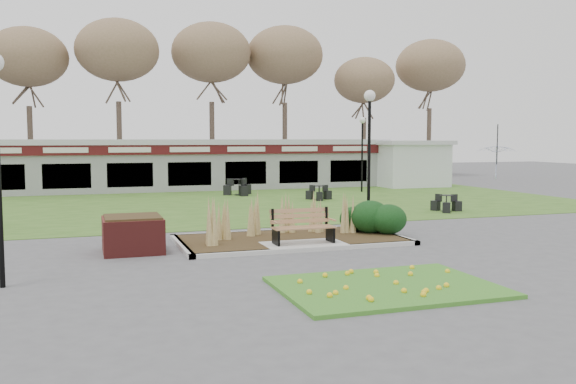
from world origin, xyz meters
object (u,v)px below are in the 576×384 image
object	(u,v)px
lamp_post_near_right	(369,128)
bistro_set_c	(446,206)
food_pavilion	(185,164)
service_hut	(410,163)
patio_umbrella	(497,162)
lamp_post_mid_right	(362,138)
bistro_set_b	(239,190)
park_bench	(302,226)
bistro_set_d	(319,195)
brick_planter	(133,234)

from	to	relation	value
lamp_post_near_right	bistro_set_c	distance (m)	6.33
food_pavilion	lamp_post_near_right	bearing A→B (deg)	-78.48
service_hut	patio_umbrella	world-z (taller)	service_hut
lamp_post_mid_right	patio_umbrella	xyz separation A→B (m)	(7.05, -2.32, -1.33)
service_hut	bistro_set_b	world-z (taller)	service_hut
park_bench	lamp_post_mid_right	xyz separation A→B (m)	(8.95, 15.07, 2.41)
food_pavilion	bistro_set_b	distance (m)	4.98
bistro_set_b	bistro_set_c	distance (m)	11.44
park_bench	bistro_set_b	size ratio (longest dim) A/B	1.09
bistro_set_b	lamp_post_mid_right	bearing A→B (deg)	-2.21
service_hut	bistro_set_c	distance (m)	13.21
park_bench	bistro_set_b	xyz separation A→B (m)	(2.06, 15.34, -0.29)
lamp_post_near_right	bistro_set_c	bearing A→B (deg)	29.80
bistro_set_c	bistro_set_d	world-z (taller)	bistro_set_d
patio_umbrella	lamp_post_near_right	bearing A→B (deg)	-142.09
bistro_set_c	patio_umbrella	xyz separation A→B (m)	(7.77, 7.05, 1.42)
bistro_set_b	bistro_set_d	world-z (taller)	bistro_set_b
service_hut	bistro_set_d	bearing A→B (deg)	-144.37
service_hut	bistro_set_d	size ratio (longest dim) A/B	3.51
bistro_set_b	lamp_post_near_right	bearing A→B (deg)	-83.77
lamp_post_near_right	bistro_set_b	xyz separation A→B (m)	(-1.35, 12.39, -3.00)
food_pavilion	bistro_set_c	xyz separation A→B (m)	(8.23, -14.01, -1.23)
brick_planter	food_pavilion	bearing A→B (deg)	76.94
bistro_set_b	bistro_set_d	xyz separation A→B (m)	(3.04, -3.61, -0.05)
service_hut	lamp_post_mid_right	world-z (taller)	lamp_post_mid_right
lamp_post_near_right	bistro_set_d	distance (m)	9.45
bistro_set_b	brick_planter	bearing A→B (deg)	-113.90
service_hut	bistro_set_b	xyz separation A→B (m)	(-11.44, -2.41, -1.15)
service_hut	bistro_set_b	bearing A→B (deg)	-168.10
service_hut	lamp_post_mid_right	distance (m)	5.50
brick_planter	patio_umbrella	size ratio (longest dim) A/B	0.57
food_pavilion	lamp_post_near_right	world-z (taller)	lamp_post_near_right
bistro_set_b	bistro_set_d	distance (m)	4.72
service_hut	patio_umbrella	bearing A→B (deg)	-63.43
park_bench	food_pavilion	world-z (taller)	food_pavilion
lamp_post_near_right	park_bench	bearing A→B (deg)	-139.19
lamp_post_near_right	lamp_post_mid_right	world-z (taller)	lamp_post_near_right
brick_planter	bistro_set_d	xyz separation A→B (m)	(9.50, 10.98, -0.23)
patio_umbrella	lamp_post_mid_right	bearing A→B (deg)	161.76
bistro_set_c	lamp_post_mid_right	bearing A→B (deg)	85.58
lamp_post_near_right	patio_umbrella	world-z (taller)	lamp_post_near_right
food_pavilion	service_hut	xyz separation A→B (m)	(13.50, -1.96, -0.03)
bistro_set_d	patio_umbrella	world-z (taller)	patio_umbrella
service_hut	bistro_set_b	distance (m)	11.74
park_bench	lamp_post_near_right	size ratio (longest dim) A/B	0.38
lamp_post_mid_right	patio_umbrella	world-z (taller)	lamp_post_mid_right
park_bench	patio_umbrella	distance (m)	20.49
patio_umbrella	bistro_set_b	bearing A→B (deg)	169.47
food_pavilion	lamp_post_mid_right	bearing A→B (deg)	-27.40
service_hut	lamp_post_near_right	bearing A→B (deg)	-124.26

